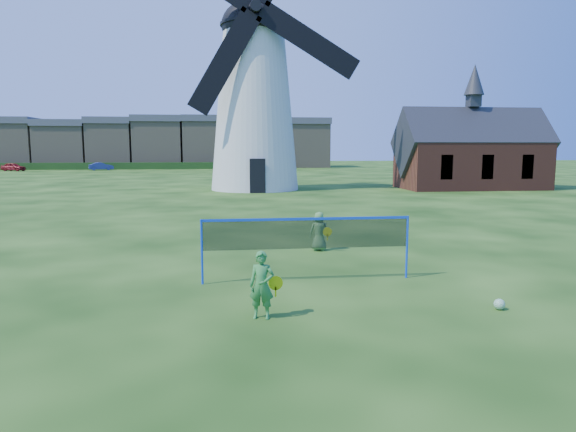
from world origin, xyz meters
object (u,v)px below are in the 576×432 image
(car_right, at_px, (101,166))
(player_boy, at_px, (319,231))
(chapel, at_px, (471,154))
(badminton_net, at_px, (307,235))
(windmill, at_px, (254,97))
(player_girl, at_px, (262,285))
(car_left, at_px, (13,167))
(play_ball, at_px, (499,304))

(car_right, bearing_deg, player_boy, -177.81)
(chapel, distance_m, badminton_net, 31.48)
(windmill, xyz_separation_m, player_girl, (-1.63, -30.13, -6.35))
(windmill, relative_size, badminton_net, 4.02)
(player_boy, distance_m, car_right, 63.40)
(player_girl, relative_size, car_left, 0.39)
(car_right, bearing_deg, badminton_net, -179.60)
(car_right, bearing_deg, player_girl, 178.75)
(player_girl, xyz_separation_m, car_left, (-29.41, 65.25, -0.09))
(chapel, distance_m, car_left, 60.11)
(chapel, xyz_separation_m, car_right, (-36.52, 37.34, -2.13))
(badminton_net, bearing_deg, player_girl, -115.98)
(windmill, height_order, car_right, windmill)
(badminton_net, relative_size, play_ball, 22.95)
(windmill, height_order, player_boy, windmill)
(chapel, distance_m, player_girl, 34.40)
(player_boy, bearing_deg, windmill, -79.28)
(windmill, height_order, player_girl, windmill)
(player_girl, distance_m, car_right, 68.71)
(car_left, bearing_deg, car_right, -65.51)
(play_ball, relative_size, car_right, 0.07)
(play_ball, bearing_deg, windmill, 95.89)
(chapel, bearing_deg, badminton_net, -123.13)
(windmill, xyz_separation_m, badminton_net, (-0.35, -27.51, -5.86))
(player_boy, bearing_deg, badminton_net, 84.26)
(player_boy, height_order, play_ball, player_boy)
(windmill, bearing_deg, badminton_net, -90.74)
(play_ball, bearing_deg, player_girl, 179.40)
(chapel, height_order, play_ball, chapel)
(chapel, xyz_separation_m, player_girl, (-18.46, -28.95, -2.04))
(player_girl, relative_size, play_ball, 5.88)
(badminton_net, distance_m, car_left, 69.74)
(play_ball, relative_size, car_left, 0.07)
(player_boy, height_order, car_left, player_boy)
(chapel, bearing_deg, windmill, 175.99)
(badminton_net, relative_size, car_right, 1.51)
(badminton_net, distance_m, player_boy, 3.78)
(chapel, bearing_deg, car_left, 142.84)
(chapel, relative_size, car_right, 3.38)
(play_ball, bearing_deg, player_boy, 111.69)
(play_ball, bearing_deg, car_left, 117.62)
(badminton_net, height_order, car_right, badminton_net)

